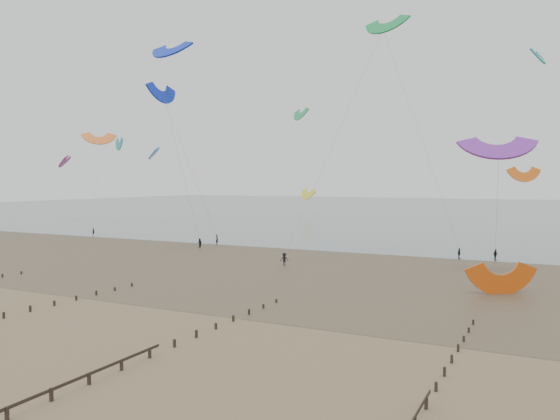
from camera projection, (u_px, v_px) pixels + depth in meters
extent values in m
plane|color=brown|center=(164.00, 328.00, 43.48)|extent=(500.00, 500.00, 0.00)
plane|color=#475654|center=(477.00, 210.00, 222.07)|extent=(500.00, 500.00, 0.00)
plane|color=#473A28|center=(326.00, 266.00, 74.74)|extent=(500.00, 500.00, 0.00)
ellipsoid|color=slate|center=(161.00, 271.00, 71.18)|extent=(23.60, 14.36, 0.01)
ellipsoid|color=slate|center=(419.00, 270.00, 72.05)|extent=(33.64, 18.32, 0.01)
ellipsoid|color=slate|center=(128.00, 247.00, 97.08)|extent=(26.95, 14.22, 0.01)
cube|color=black|center=(2.00, 276.00, 66.15)|extent=(0.16, 0.16, 0.48)
cube|color=black|center=(21.00, 273.00, 68.50)|extent=(0.16, 0.16, 0.45)
cube|color=black|center=(4.00, 315.00, 46.35)|extent=(0.16, 0.16, 0.62)
cube|color=black|center=(30.00, 309.00, 48.70)|extent=(0.16, 0.16, 0.59)
cube|color=black|center=(54.00, 303.00, 51.05)|extent=(0.16, 0.16, 0.57)
cube|color=black|center=(76.00, 298.00, 53.40)|extent=(0.16, 0.16, 0.54)
cube|color=black|center=(96.00, 293.00, 55.75)|extent=(0.16, 0.16, 0.51)
cube|color=black|center=(115.00, 289.00, 58.10)|extent=(0.16, 0.16, 0.48)
cube|color=black|center=(132.00, 285.00, 60.45)|extent=(0.16, 0.16, 0.45)
cube|color=black|center=(7.00, 414.00, 26.54)|extent=(0.16, 0.16, 0.77)
cube|color=black|center=(51.00, 395.00, 28.90)|extent=(0.16, 0.16, 0.74)
cube|color=black|center=(89.00, 380.00, 31.25)|extent=(0.16, 0.16, 0.71)
cube|color=black|center=(122.00, 366.00, 33.60)|extent=(0.16, 0.16, 0.68)
cube|color=black|center=(150.00, 354.00, 35.95)|extent=(0.16, 0.16, 0.65)
cube|color=black|center=(174.00, 344.00, 38.30)|extent=(0.16, 0.16, 0.62)
cube|color=black|center=(196.00, 334.00, 40.65)|extent=(0.16, 0.16, 0.59)
cube|color=black|center=(216.00, 326.00, 43.00)|extent=(0.16, 0.16, 0.57)
cube|color=black|center=(233.00, 319.00, 45.35)|extent=(0.16, 0.16, 0.54)
cube|color=black|center=(249.00, 312.00, 47.70)|extent=(0.16, 0.16, 0.51)
cube|color=black|center=(263.00, 306.00, 50.05)|extent=(0.16, 0.16, 0.48)
cube|color=black|center=(276.00, 301.00, 52.40)|extent=(0.16, 0.16, 0.45)
cube|color=black|center=(426.00, 404.00, 27.90)|extent=(0.16, 0.16, 0.65)
cube|color=black|center=(436.00, 387.00, 30.25)|extent=(0.16, 0.16, 0.62)
cube|color=black|center=(444.00, 372.00, 32.60)|extent=(0.16, 0.16, 0.59)
cube|color=black|center=(452.00, 360.00, 34.95)|extent=(0.16, 0.16, 0.57)
cube|color=black|center=(458.00, 349.00, 37.30)|extent=(0.16, 0.16, 0.54)
cube|color=black|center=(464.00, 339.00, 39.65)|extent=(0.16, 0.16, 0.51)
cube|color=black|center=(469.00, 330.00, 42.00)|extent=(0.16, 0.16, 0.48)
cube|color=black|center=(473.00, 323.00, 44.35)|extent=(0.16, 0.16, 0.45)
imported|color=black|center=(217.00, 240.00, 100.19)|extent=(0.81, 0.79, 1.88)
imported|color=black|center=(459.00, 254.00, 81.87)|extent=(0.57, 1.02, 1.64)
imported|color=black|center=(284.00, 259.00, 75.30)|extent=(1.32, 1.02, 1.81)
imported|color=black|center=(200.00, 243.00, 95.32)|extent=(0.98, 0.85, 1.70)
imported|color=black|center=(93.00, 232.00, 118.31)|extent=(0.56, 0.37, 1.53)
imported|color=black|center=(495.00, 255.00, 80.53)|extent=(0.79, 1.05, 1.66)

